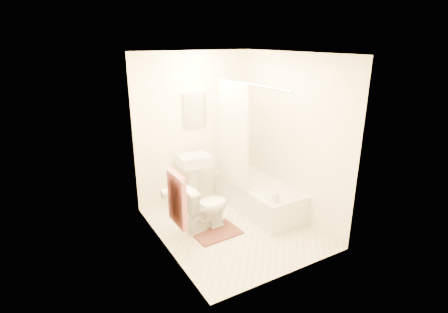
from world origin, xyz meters
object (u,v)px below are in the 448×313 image
bath_mat (216,232)px  soap_bottle (276,196)px  bathtub (259,196)px  toilet (205,207)px  sink (194,178)px

bath_mat → soap_bottle: bearing=-25.1°
bath_mat → soap_bottle: (0.74, -0.35, 0.52)m
bathtub → toilet: bearing=-172.4°
toilet → bath_mat: bearing=-162.5°
soap_bottle → toilet: bearing=147.6°
sink → bath_mat: sink is taller
sink → bath_mat: 1.06m
toilet → soap_bottle: size_ratio=3.62×
soap_bottle → bathtub: bearing=73.7°
bathtub → soap_bottle: bearing=-106.3°
bathtub → bath_mat: 1.01m
bathtub → bath_mat: (-0.94, -0.30, -0.21)m
bathtub → bath_mat: size_ratio=2.46×
sink → soap_bottle: 1.44m
bathtub → soap_bottle: (-0.19, -0.65, 0.31)m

